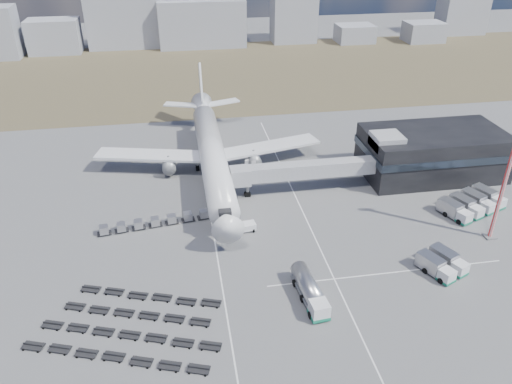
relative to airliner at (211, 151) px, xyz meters
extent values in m
plane|color=#565659|center=(0.00, -32.38, -5.29)|extent=(420.00, 420.00, 0.00)
cube|color=#4C442E|center=(0.00, 77.62, -5.29)|extent=(420.00, 90.00, 0.01)
cube|color=silver|center=(-2.00, -27.38, -5.29)|extent=(0.25, 110.00, 0.01)
cube|color=silver|center=(16.00, -27.38, -5.29)|extent=(0.25, 110.00, 0.01)
cube|color=silver|center=(25.00, -40.38, -5.29)|extent=(40.00, 0.25, 0.01)
cube|color=black|center=(48.00, -8.38, -0.29)|extent=(30.00, 16.00, 10.00)
cube|color=#262D38|center=(48.00, -8.38, 0.91)|extent=(30.40, 16.40, 1.60)
cube|color=#939399|center=(36.00, -10.38, 4.21)|extent=(6.00, 6.00, 3.00)
cube|color=#939399|center=(18.10, -11.88, -0.19)|extent=(29.80, 3.00, 3.00)
cube|color=#939399|center=(4.70, -12.38, -0.19)|extent=(4.00, 3.60, 3.40)
cylinder|color=slate|center=(6.20, -11.88, -2.74)|extent=(0.70, 0.70, 5.10)
cylinder|color=black|center=(6.20, -11.88, -4.84)|extent=(1.40, 0.90, 1.40)
cylinder|color=silver|center=(0.00, -2.38, 0.01)|extent=(5.60, 48.00, 5.60)
cone|color=silver|center=(0.00, -28.88, 0.01)|extent=(5.60, 5.00, 5.60)
cone|color=silver|center=(0.00, 25.62, 0.81)|extent=(5.60, 8.00, 5.60)
cube|color=black|center=(0.00, -26.88, 0.81)|extent=(2.20, 2.00, 0.80)
cube|color=silver|center=(-13.00, 2.62, -1.19)|extent=(25.59, 11.38, 0.50)
cube|color=silver|center=(13.00, 2.62, -1.19)|extent=(25.59, 11.38, 0.50)
cylinder|color=slate|center=(-9.50, 0.62, -2.89)|extent=(3.00, 5.00, 3.00)
cylinder|color=slate|center=(9.50, 0.62, -2.89)|extent=(3.00, 5.00, 3.00)
cube|color=silver|center=(-5.50, 27.62, 1.21)|extent=(9.49, 5.63, 0.35)
cube|color=silver|center=(5.50, 27.62, 1.21)|extent=(9.49, 5.63, 0.35)
cube|color=silver|center=(0.00, 28.62, 6.51)|extent=(0.50, 9.06, 11.45)
cylinder|color=slate|center=(0.00, -23.38, -4.04)|extent=(0.50, 0.50, 2.50)
cylinder|color=slate|center=(-3.20, 1.62, -4.04)|extent=(0.60, 0.60, 2.50)
cylinder|color=slate|center=(3.20, 1.62, -4.04)|extent=(0.60, 0.60, 2.50)
cylinder|color=black|center=(0.00, -23.38, -4.79)|extent=(0.50, 1.20, 1.20)
cube|color=#91939E|center=(-53.25, 116.93, 1.34)|extent=(20.22, 12.00, 13.26)
cube|color=#91939E|center=(-19.40, 121.87, 5.84)|extent=(42.13, 12.00, 22.26)
cube|color=#91939E|center=(6.69, 117.29, 4.20)|extent=(36.09, 12.00, 18.98)
cube|color=#91939E|center=(46.68, 120.03, 7.55)|extent=(18.95, 12.00, 25.69)
cube|color=#91939E|center=(73.34, 114.81, -1.60)|extent=(15.95, 12.00, 7.37)
cube|color=#91939E|center=(103.77, 110.98, -1.16)|extent=(16.33, 12.00, 8.26)
cube|color=#91939E|center=(127.82, 123.26, 6.72)|extent=(20.84, 12.00, 24.03)
cube|color=silver|center=(11.14, -48.39, -3.72)|extent=(2.81, 2.81, 2.49)
cube|color=#147354|center=(11.14, -48.39, -4.70)|extent=(2.93, 2.93, 0.54)
cylinder|color=#A7A7AB|center=(10.67, -43.11, -3.24)|extent=(3.41, 8.32, 2.70)
cube|color=slate|center=(10.67, -43.11, -4.48)|extent=(3.30, 8.31, 0.38)
cylinder|color=black|center=(10.81, -44.73, -4.75)|extent=(2.91, 1.43, 1.19)
cube|color=silver|center=(4.00, -24.38, -4.51)|extent=(3.78, 2.44, 1.57)
cube|color=silver|center=(9.20, 1.15, -3.66)|extent=(3.97, 6.55, 2.86)
cube|color=#147354|center=(9.20, 1.15, -4.83)|extent=(4.10, 6.67, 0.46)
cube|color=silver|center=(33.31, -43.95, -4.05)|extent=(2.86, 2.81, 2.10)
cube|color=#147354|center=(33.31, -43.95, -4.86)|extent=(2.98, 2.94, 0.43)
cube|color=#A7A7AB|center=(31.96, -40.89, -3.67)|extent=(3.87, 4.95, 2.48)
cube|color=silver|center=(36.28, -42.64, -4.05)|extent=(2.86, 2.81, 2.10)
cube|color=#147354|center=(36.28, -42.64, -4.86)|extent=(2.98, 2.94, 0.43)
cube|color=#A7A7AB|center=(34.93, -39.58, -3.67)|extent=(3.87, 4.95, 2.48)
cube|color=silver|center=(44.99, -28.64, -4.01)|extent=(2.92, 2.86, 2.17)
cube|color=#147354|center=(44.99, -28.64, -4.85)|extent=(3.04, 2.99, 0.44)
cube|color=#A7A7AB|center=(43.71, -25.43, -3.61)|extent=(3.89, 5.10, 2.57)
cube|color=silver|center=(48.11, -27.39, -4.01)|extent=(2.92, 2.86, 2.17)
cube|color=#147354|center=(48.11, -27.39, -4.85)|extent=(3.04, 2.99, 0.44)
cube|color=#A7A7AB|center=(46.82, -24.18, -3.61)|extent=(3.89, 5.10, 2.57)
cube|color=silver|center=(51.22, -26.14, -4.01)|extent=(2.92, 2.86, 2.17)
cube|color=#147354|center=(51.22, -26.14, -4.85)|extent=(3.04, 2.99, 0.44)
cube|color=#A7A7AB|center=(49.94, -22.94, -3.61)|extent=(3.89, 5.10, 2.57)
cube|color=silver|center=(54.34, -24.89, -4.01)|extent=(2.92, 2.86, 2.17)
cube|color=#147354|center=(54.34, -24.89, -4.85)|extent=(3.04, 2.99, 0.44)
cube|color=#A7A7AB|center=(53.06, -21.69, -3.61)|extent=(3.89, 5.10, 2.57)
cube|color=black|center=(-21.65, -21.39, -5.00)|extent=(2.69, 1.87, 0.17)
cube|color=#A7A7AB|center=(-21.65, -21.39, -4.18)|extent=(1.74, 1.74, 1.45)
cube|color=black|center=(-18.59, -20.97, -5.00)|extent=(2.69, 1.87, 0.17)
cube|color=#A7A7AB|center=(-18.59, -20.97, -4.18)|extent=(1.74, 1.74, 1.45)
cube|color=black|center=(-15.54, -20.54, -5.00)|extent=(2.69, 1.87, 0.17)
cube|color=#A7A7AB|center=(-15.54, -20.54, -4.18)|extent=(1.74, 1.74, 1.45)
cube|color=black|center=(-12.48, -20.12, -5.00)|extent=(2.69, 1.87, 0.17)
cube|color=#A7A7AB|center=(-12.48, -20.12, -4.18)|extent=(1.74, 1.74, 1.45)
cube|color=black|center=(-9.43, -19.70, -5.00)|extent=(2.69, 1.87, 0.17)
cube|color=#A7A7AB|center=(-9.43, -19.70, -4.18)|extent=(1.74, 1.74, 1.45)
cube|color=black|center=(-6.37, -19.28, -5.00)|extent=(2.69, 1.87, 0.17)
cube|color=#A7A7AB|center=(-6.37, -19.28, -4.18)|extent=(1.74, 1.74, 1.45)
cube|color=black|center=(-3.32, -18.86, -5.00)|extent=(2.69, 1.87, 0.17)
cube|color=#A7A7AB|center=(-3.32, -18.86, -4.18)|extent=(1.74, 1.74, 1.45)
cube|color=black|center=(-17.67, -51.24, -4.94)|extent=(25.99, 10.21, 0.69)
cube|color=black|center=(-16.35, -47.42, -4.94)|extent=(25.99, 10.21, 0.69)
cube|color=black|center=(-15.02, -43.59, -4.94)|extent=(22.34, 8.95, 0.69)
cube|color=black|center=(-13.69, -39.76, -4.94)|extent=(22.34, 8.95, 0.69)
cylinder|color=red|center=(47.28, -33.70, 7.07)|extent=(0.69, 0.69, 24.73)
cube|color=#565659|center=(47.28, -33.70, -5.14)|extent=(1.98, 1.98, 0.30)
camera|label=1|loc=(-6.77, -100.07, 46.67)|focal=35.00mm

